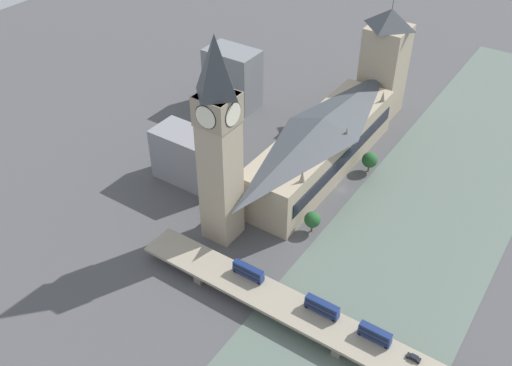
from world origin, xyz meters
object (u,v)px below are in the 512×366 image
Objects in this scene: clock_tower at (219,140)px; double_decker_bus_rear at (375,334)px; victoria_tower at (384,63)px; road_bridge at (345,336)px; double_decker_bus_mid at (248,271)px; parliament_hall at (322,144)px; car_northbound_mid at (414,358)px; double_decker_bus_lead at (322,307)px.

double_decker_bus_rear is at bearing 166.22° from clock_tower.
clock_tower reaches higher than victoria_tower.
road_bridge is (-63.14, 20.84, -39.13)m from clock_tower.
victoria_tower reaches higher than double_decker_bus_mid.
road_bridge is at bearing 123.42° from parliament_hall.
victoria_tower is at bearing -84.48° from double_decker_bus_mid.
double_decker_bus_lead is at bearing -0.23° from car_northbound_mid.
double_decker_bus_lead reaches higher than double_decker_bus_rear.
clock_tower is 6.90× the size of double_decker_bus_mid.
victoria_tower is 157.59m from car_northbound_mid.
victoria_tower is 0.37× the size of road_bridge.
double_decker_bus_mid is at bearing 143.94° from clock_tower.
parliament_hall is at bearing -45.90° from car_northbound_mid.
road_bridge is at bearing 161.50° from double_decker_bus_lead.
victoria_tower is at bearing -95.15° from clock_tower.
clock_tower is 77.15m from road_bridge.
double_decker_bus_mid is (28.75, 0.17, -0.15)m from double_decker_bus_lead.
car_northbound_mid is at bearing 118.11° from victoria_tower.
car_northbound_mid is at bearing -179.95° from double_decker_bus_mid.
road_bridge is (-52.30, 141.05, -22.87)m from victoria_tower.
parliament_hall is 66.59m from clock_tower.
double_decker_bus_lead is at bearing 107.00° from victoria_tower.
double_decker_bus_mid is (-24.15, 17.59, -35.48)m from clock_tower.
double_decker_bus_lead reaches higher than road_bridge.
victoria_tower reaches higher than car_northbound_mid.
victoria_tower is at bearing -66.22° from double_decker_bus_rear.
double_decker_bus_rear is 13.04m from car_northbound_mid.
clock_tower is at bearing -18.26° from road_bridge.
road_bridge is at bearing 21.44° from double_decker_bus_rear.
road_bridge is at bearing 161.74° from clock_tower.
parliament_hall is at bearing -51.38° from double_decker_bus_rear.
road_bridge is at bearing 110.35° from victoria_tower.
victoria_tower is (0.06, -61.86, 13.90)m from parliament_hall.
road_bridge is 11.45m from double_decker_bus_lead.
clock_tower is at bearing 84.85° from victoria_tower.
victoria_tower is 5.50× the size of double_decker_bus_rear.
double_decker_bus_lead is at bearing 119.00° from parliament_hall.
clock_tower reaches higher than parliament_hall.
clock_tower is 1.40× the size of victoria_tower.
double_decker_bus_rear is (-18.63, 0.13, -0.13)m from double_decker_bus_lead.
clock_tower reaches higher than double_decker_bus_rear.
double_decker_bus_lead is 28.76m from double_decker_bus_mid.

